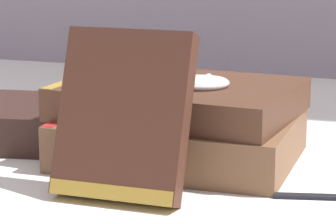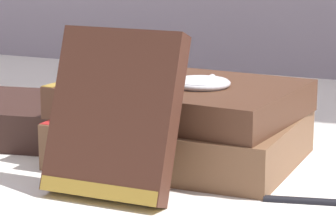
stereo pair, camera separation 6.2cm
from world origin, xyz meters
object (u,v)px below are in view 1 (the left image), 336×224
at_px(book_leaning_front, 123,121).
at_px(reading_glasses, 180,117).
at_px(book_flat_top, 175,98).
at_px(book_flat_bottom, 177,137).
at_px(pocket_watch, 200,82).

relative_size(book_leaning_front, reading_glasses, 1.29).
height_order(book_flat_top, book_leaning_front, book_leaning_front).
distance_m(book_flat_bottom, book_leaning_front, 0.13).
xyz_separation_m(book_flat_bottom, book_flat_top, (-0.00, 0.01, 0.04)).
height_order(pocket_watch, reading_glasses, pocket_watch).
height_order(book_flat_bottom, book_leaning_front, book_leaning_front).
xyz_separation_m(book_flat_bottom, reading_glasses, (-0.05, 0.16, -0.02)).
distance_m(book_flat_top, book_leaning_front, 0.13).
bearing_deg(pocket_watch, book_flat_top, 170.31).
bearing_deg(book_flat_bottom, book_flat_top, 123.04).
bearing_deg(book_leaning_front, book_flat_top, 89.37).
xyz_separation_m(book_flat_bottom, book_leaning_front, (-0.00, -0.12, 0.04)).
bearing_deg(pocket_watch, book_flat_bottom, -178.40).
relative_size(book_flat_bottom, book_leaning_front, 1.57).
bearing_deg(book_flat_top, reading_glasses, 111.40).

